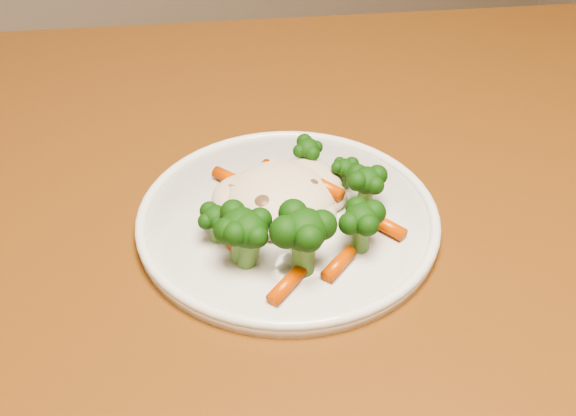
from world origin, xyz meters
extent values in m
cube|color=brown|center=(-0.15, 0.17, 0.73)|extent=(1.28, 1.07, 0.04)
cube|color=brown|center=(-0.50, 0.63, 0.35)|extent=(0.08, 0.08, 0.71)
cylinder|color=white|center=(-0.24, 0.12, 0.76)|extent=(0.27, 0.27, 0.01)
ellipsoid|color=beige|center=(-0.24, 0.14, 0.78)|extent=(0.12, 0.10, 0.04)
ellipsoid|color=black|center=(-0.30, 0.09, 0.78)|extent=(0.05, 0.05, 0.05)
ellipsoid|color=black|center=(-0.26, 0.06, 0.79)|extent=(0.06, 0.06, 0.05)
ellipsoid|color=black|center=(-0.20, 0.06, 0.78)|extent=(0.05, 0.05, 0.04)
ellipsoid|color=black|center=(-0.17, 0.10, 0.78)|extent=(0.04, 0.04, 0.04)
ellipsoid|color=black|center=(-0.17, 0.14, 0.78)|extent=(0.03, 0.03, 0.03)
ellipsoid|color=black|center=(-0.19, 0.18, 0.78)|extent=(0.04, 0.04, 0.03)
ellipsoid|color=black|center=(-0.31, 0.12, 0.78)|extent=(0.04, 0.04, 0.03)
ellipsoid|color=black|center=(-0.29, 0.08, 0.78)|extent=(0.05, 0.05, 0.05)
cylinder|color=#DA4F05|center=(-0.26, 0.19, 0.77)|extent=(0.03, 0.04, 0.01)
cylinder|color=#DA4F05|center=(-0.23, 0.18, 0.77)|extent=(0.03, 0.03, 0.01)
cylinder|color=#DA4F05|center=(-0.19, 0.15, 0.77)|extent=(0.04, 0.01, 0.01)
cylinder|color=#DA4F05|center=(-0.30, 0.11, 0.77)|extent=(0.02, 0.05, 0.01)
cylinder|color=#DA4F05|center=(-0.28, 0.04, 0.77)|extent=(0.05, 0.03, 0.01)
cylinder|color=#DA4F05|center=(-0.23, 0.04, 0.77)|extent=(0.04, 0.03, 0.01)
cylinder|color=#DA4F05|center=(-0.17, 0.07, 0.77)|extent=(0.03, 0.04, 0.01)
cylinder|color=#DA4F05|center=(-0.20, 0.13, 0.78)|extent=(0.03, 0.05, 0.01)
cylinder|color=#DA4F05|center=(-0.26, 0.16, 0.78)|extent=(0.04, 0.04, 0.01)
ellipsoid|color=brown|center=(-0.23, 0.14, 0.78)|extent=(0.02, 0.02, 0.02)
ellipsoid|color=brown|center=(-0.21, 0.13, 0.78)|extent=(0.02, 0.02, 0.02)
ellipsoid|color=brown|center=(-0.26, 0.12, 0.78)|extent=(0.02, 0.02, 0.02)
ellipsoid|color=brown|center=(-0.24, 0.09, 0.78)|extent=(0.03, 0.03, 0.02)
ellipsoid|color=brown|center=(-0.23, 0.13, 0.78)|extent=(0.03, 0.03, 0.02)
cube|color=beige|center=(-0.25, 0.16, 0.78)|extent=(0.02, 0.02, 0.01)
cube|color=beige|center=(-0.23, 0.16, 0.78)|extent=(0.03, 0.03, 0.01)
cube|color=beige|center=(-0.26, 0.16, 0.78)|extent=(0.02, 0.02, 0.01)
camera|label=1|loc=(-0.46, -0.32, 1.17)|focal=45.00mm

